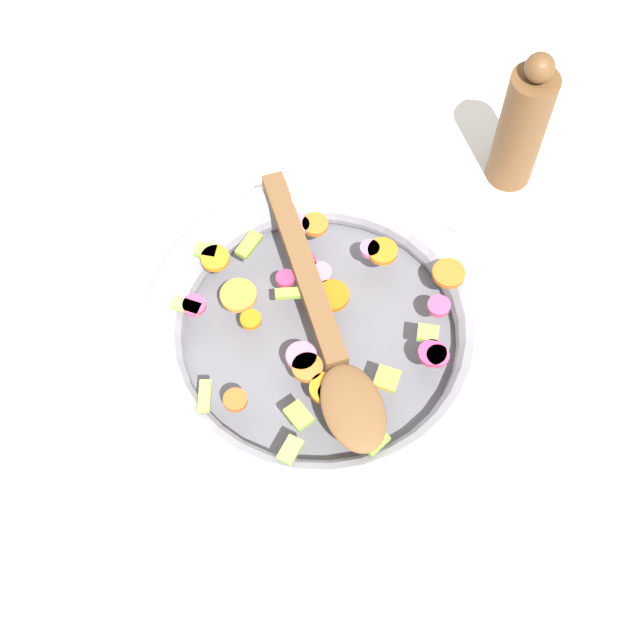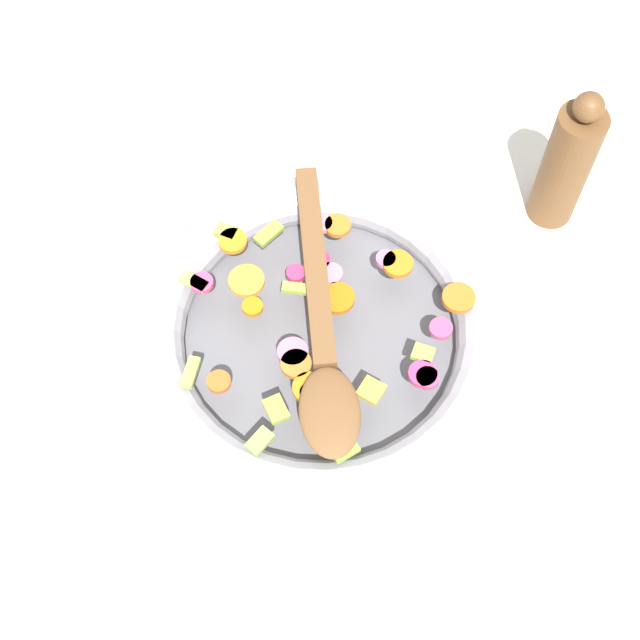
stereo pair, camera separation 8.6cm
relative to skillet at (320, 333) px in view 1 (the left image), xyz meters
The scene contains 5 objects.
ground_plane 0.02m from the skillet, ahead, with size 4.00×4.00×0.00m, color silver.
skillet is the anchor object (origin of this frame).
chopped_vegetables 0.03m from the skillet, 141.70° to the right, with size 0.28×0.30×0.01m.
wooden_spoon 0.05m from the skillet, 20.14° to the right, with size 0.31×0.15×0.01m.
pepper_mill 0.31m from the skillet, 97.85° to the left, with size 0.05×0.05×0.18m.
Camera 1 is at (0.32, -0.25, 0.81)m, focal length 50.00 mm.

